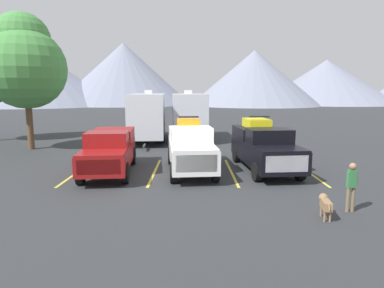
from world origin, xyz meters
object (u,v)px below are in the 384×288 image
object	(u,v)px
pickup_truck_a	(109,150)
person_a	(351,184)
camper_trailer_b	(188,114)
pickup_truck_b	(189,146)
camper_trailer_a	(147,114)
dog	(324,203)
pickup_truck_c	(263,146)

from	to	relation	value
pickup_truck_a	person_a	xyz separation A→B (m)	(9.04, -5.32, -0.18)
camper_trailer_b	pickup_truck_b	bearing A→B (deg)	-89.06
camper_trailer_a	pickup_truck_a	bearing A→B (deg)	-92.83
person_a	dog	distance (m)	1.24
pickup_truck_a	camper_trailer_a	size ratio (longest dim) A/B	0.65
pickup_truck_a	pickup_truck_b	xyz separation A→B (m)	(3.84, 0.24, 0.11)
pickup_truck_b	dog	xyz separation A→B (m)	(4.17, -6.09, -0.74)
pickup_truck_c	person_a	bearing A→B (deg)	-75.42
pickup_truck_a	camper_trailer_a	xyz separation A→B (m)	(0.51, 10.26, 0.97)
pickup_truck_a	person_a	bearing A→B (deg)	-30.48
pickup_truck_a	camper_trailer_b	size ratio (longest dim) A/B	0.75
camper_trailer_b	pickup_truck_c	bearing A→B (deg)	-69.34
pickup_truck_a	dog	distance (m)	9.94
pickup_truck_b	person_a	xyz separation A→B (m)	(5.20, -5.57, -0.29)
pickup_truck_a	camper_trailer_b	bearing A→B (deg)	71.20
person_a	camper_trailer_b	bearing A→B (deg)	108.45
camper_trailer_a	person_a	distance (m)	17.81
person_a	dog	size ratio (longest dim) A/B	1.74
pickup_truck_b	camper_trailer_b	distance (m)	10.57
camper_trailer_a	pickup_truck_b	bearing A→B (deg)	-71.58
person_a	dog	bearing A→B (deg)	-152.90
camper_trailer_a	camper_trailer_b	world-z (taller)	camper_trailer_a
pickup_truck_a	person_a	size ratio (longest dim) A/B	3.55
dog	camper_trailer_a	bearing A→B (deg)	114.99
camper_trailer_a	dog	bearing A→B (deg)	-65.01
camper_trailer_b	person_a	world-z (taller)	camper_trailer_b
dog	pickup_truck_a	bearing A→B (deg)	143.88
pickup_truck_a	camper_trailer_a	bearing A→B (deg)	87.17
person_a	dog	xyz separation A→B (m)	(-1.03, -0.53, -0.46)
pickup_truck_c	camper_trailer_b	bearing A→B (deg)	110.66
pickup_truck_c	dog	size ratio (longest dim) A/B	6.46
pickup_truck_b	dog	world-z (taller)	pickup_truck_b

